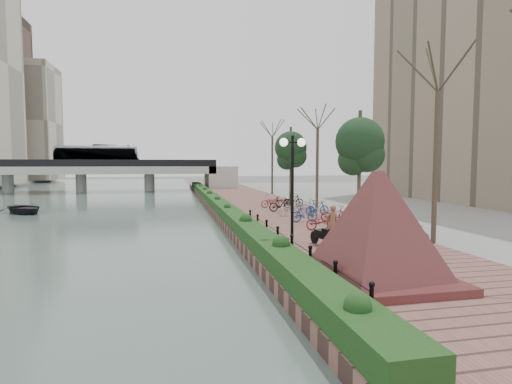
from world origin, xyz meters
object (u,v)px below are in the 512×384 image
object	(u,v)px
lamppost	(292,167)
boat	(25,208)
motorcycle	(322,235)
granite_monument	(377,226)
pedestrian	(332,223)

from	to	relation	value
lamppost	boat	size ratio (longest dim) A/B	1.13
motorcycle	granite_monument	bearing A→B (deg)	-103.53
pedestrian	boat	xyz separation A→B (m)	(-18.11, 17.41, -0.86)
lamppost	motorcycle	bearing A→B (deg)	23.15
lamppost	pedestrian	bearing A→B (deg)	35.81
lamppost	motorcycle	xyz separation A→B (m)	(1.46, 0.63, -2.79)
motorcycle	pedestrian	world-z (taller)	pedestrian
boat	pedestrian	bearing A→B (deg)	-83.99
lamppost	boat	world-z (taller)	lamppost
motorcycle	lamppost	bearing A→B (deg)	-167.40
pedestrian	boat	world-z (taller)	pedestrian
granite_monument	motorcycle	bearing A→B (deg)	87.01
lamppost	motorcycle	world-z (taller)	lamppost
granite_monument	lamppost	world-z (taller)	lamppost
granite_monument	lamppost	size ratio (longest dim) A/B	1.36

